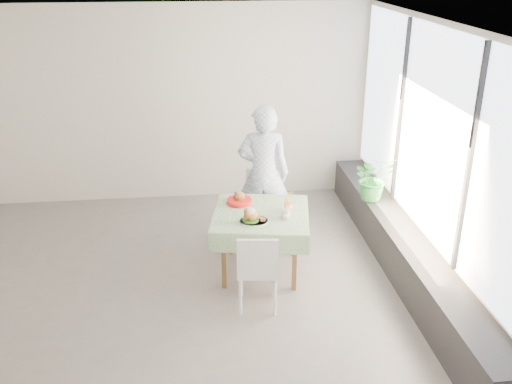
{
  "coord_description": "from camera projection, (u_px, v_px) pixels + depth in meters",
  "views": [
    {
      "loc": [
        0.49,
        -5.49,
        3.43
      ],
      "look_at": [
        1.14,
        0.25,
        0.97
      ],
      "focal_mm": 40.0,
      "sensor_mm": 36.0,
      "label": 1
    }
  ],
  "objects": [
    {
      "name": "ceiling",
      "position": [
        136.0,
        25.0,
        5.21
      ],
      "size": [
        6.0,
        6.0,
        0.0
      ],
      "primitive_type": "plane",
      "rotation": [
        3.14,
        0.0,
        0.0
      ],
      "color": "white",
      "rests_on": "ground"
    },
    {
      "name": "juice_cup_orange",
      "position": [
        288.0,
        205.0,
        6.35
      ],
      "size": [
        0.09,
        0.09,
        0.26
      ],
      "color": "white",
      "rests_on": "cafe_table"
    },
    {
      "name": "floor",
      "position": [
        157.0,
        286.0,
        6.31
      ],
      "size": [
        6.0,
        6.0,
        0.0
      ],
      "primitive_type": "plane",
      "color": "#5B5957",
      "rests_on": "ground"
    },
    {
      "name": "main_dish",
      "position": [
        252.0,
        218.0,
        6.08
      ],
      "size": [
        0.32,
        0.32,
        0.17
      ],
      "color": "white",
      "rests_on": "cafe_table"
    },
    {
      "name": "potted_plant",
      "position": [
        373.0,
        178.0,
        7.17
      ],
      "size": [
        0.6,
        0.55,
        0.57
      ],
      "primitive_type": "imported",
      "rotation": [
        0.0,
        0.0,
        0.23
      ],
      "color": "#2B8137",
      "rests_on": "window_ledge"
    },
    {
      "name": "wall_right",
      "position": [
        432.0,
        157.0,
        6.07
      ],
      "size": [
        0.02,
        5.0,
        2.8
      ],
      "primitive_type": "cube",
      "color": "beige",
      "rests_on": "ground"
    },
    {
      "name": "wall_front",
      "position": [
        122.0,
        311.0,
        3.48
      ],
      "size": [
        6.0,
        0.02,
        2.8
      ],
      "primitive_type": "cube",
      "color": "beige",
      "rests_on": "ground"
    },
    {
      "name": "diner",
      "position": [
        263.0,
        174.0,
        7.05
      ],
      "size": [
        0.7,
        0.51,
        1.75
      ],
      "primitive_type": "imported",
      "rotation": [
        0.0,
        0.0,
        2.99
      ],
      "color": "#93B5EC",
      "rests_on": "ground"
    },
    {
      "name": "chair_near",
      "position": [
        258.0,
        284.0,
        5.86
      ],
      "size": [
        0.45,
        0.45,
        0.87
      ],
      "color": "white",
      "rests_on": "ground"
    },
    {
      "name": "juice_cup_lemonade",
      "position": [
        286.0,
        213.0,
        6.16
      ],
      "size": [
        0.1,
        0.1,
        0.29
      ],
      "color": "white",
      "rests_on": "cafe_table"
    },
    {
      "name": "cafe_table",
      "position": [
        261.0,
        235.0,
        6.44
      ],
      "size": [
        1.2,
        1.2,
        0.74
      ],
      "color": "brown",
      "rests_on": "ground"
    },
    {
      "name": "window_pane",
      "position": [
        432.0,
        134.0,
        5.97
      ],
      "size": [
        0.01,
        4.8,
        2.18
      ],
      "primitive_type": "cube",
      "color": "#D1E0F9",
      "rests_on": "ground"
    },
    {
      "name": "second_dish",
      "position": [
        239.0,
        200.0,
        6.55
      ],
      "size": [
        0.29,
        0.29,
        0.14
      ],
      "color": "red",
      "rests_on": "cafe_table"
    },
    {
      "name": "wall_back",
      "position": [
        158.0,
        106.0,
        8.05
      ],
      "size": [
        6.0,
        0.02,
        2.8
      ],
      "primitive_type": "cube",
      "color": "beige",
      "rests_on": "ground"
    },
    {
      "name": "chair_far",
      "position": [
        258.0,
        221.0,
        7.19
      ],
      "size": [
        0.55,
        0.55,
        0.9
      ],
      "color": "white",
      "rests_on": "ground"
    },
    {
      "name": "window_ledge",
      "position": [
        403.0,
        252.0,
        6.5
      ],
      "size": [
        0.4,
        4.8,
        0.5
      ],
      "primitive_type": "cube",
      "color": "black",
      "rests_on": "ground"
    }
  ]
}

